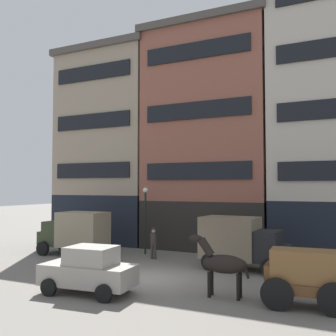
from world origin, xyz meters
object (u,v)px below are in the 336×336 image
Objects in this scene: delivery_truck_near at (75,231)px; draft_horse at (222,263)px; pedestrian_officer at (153,242)px; delivery_truck_far at (241,241)px; streetlamp_curbside at (145,211)px; cargo_wagon at (304,274)px; sedan_dark at (89,270)px.

draft_horse is at bearing -23.96° from delivery_truck_near.
delivery_truck_far is at bearing -6.70° from pedestrian_officer.
streetlamp_curbside reaches higher than delivery_truck_far.
cargo_wagon is at bearing -34.53° from streetlamp_curbside.
cargo_wagon is 8.00m from sedan_dark.
draft_horse is 5.15m from delivery_truck_far.
delivery_truck_far is (10.31, 0.25, 0.00)m from delivery_truck_near.
pedestrian_officer is (4.98, 0.88, -0.44)m from delivery_truck_near.
draft_horse reaches higher than pedestrian_officer.
sedan_dark is 9.21m from streetlamp_curbside.
streetlamp_curbside reaches higher than pedestrian_officer.
delivery_truck_far is (-3.57, 5.11, 0.28)m from cargo_wagon.
delivery_truck_near is 1.07× the size of streetlamp_curbside.
delivery_truck_near is 10.31m from delivery_truck_far.
sedan_dark is (-4.23, -6.88, -0.51)m from delivery_truck_far.
sedan_dark is at bearing -47.46° from delivery_truck_near.
streetlamp_curbside is (-1.22, 1.23, 1.69)m from pedestrian_officer.
delivery_truck_far is at bearing 124.97° from cargo_wagon.
pedestrian_officer is 0.44× the size of streetlamp_curbside.
delivery_truck_far is at bearing -15.85° from streetlamp_curbside.
sedan_dark is at bearing -121.60° from delivery_truck_far.
cargo_wagon is at bearing -19.27° from delivery_truck_near.
cargo_wagon is 2.95m from draft_horse.
delivery_truck_near is at bearing 132.54° from sedan_dark.
cargo_wagon reaches higher than sedan_dark.
delivery_truck_near is at bearing 156.04° from draft_horse.
pedestrian_officer is (-8.90, 5.73, -0.17)m from cargo_wagon.
streetlamp_curbside is at bearing 145.47° from cargo_wagon.
draft_horse is at bearing -83.05° from delivery_truck_far.
delivery_truck_far is 5.39m from pedestrian_officer.
pedestrian_officer is at bearing -45.27° from streetlamp_curbside.
streetlamp_curbside is at bearing 134.73° from pedestrian_officer.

